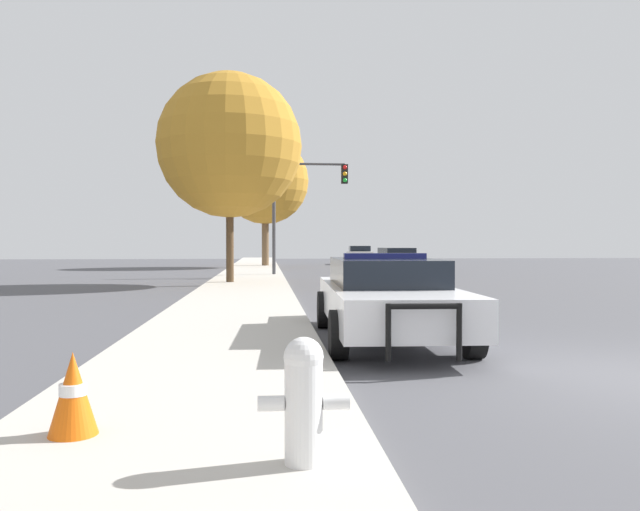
{
  "coord_description": "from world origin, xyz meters",
  "views": [
    {
      "loc": [
        -4.43,
        -6.84,
        1.59
      ],
      "look_at": [
        -2.11,
        19.4,
        1.05
      ],
      "focal_mm": 35.0,
      "sensor_mm": 36.0,
      "label": 1
    }
  ],
  "objects": [
    {
      "name": "sidewalk_left",
      "position": [
        -5.1,
        0.0,
        0.07
      ],
      "size": [
        3.0,
        110.0,
        0.13
      ],
      "color": "#BCB7AD",
      "rests_on": "ground_plane"
    },
    {
      "name": "police_car",
      "position": [
        -2.46,
        3.12,
        0.72
      ],
      "size": [
        2.22,
        5.34,
        1.41
      ],
      "rotation": [
        0.0,
        0.0,
        3.11
      ],
      "color": "white",
      "rests_on": "ground_plane"
    },
    {
      "name": "fire_hydrant",
      "position": [
        -4.17,
        -2.77,
        0.58
      ],
      "size": [
        0.6,
        0.26,
        0.84
      ],
      "color": "white",
      "rests_on": "sidewalk_left"
    },
    {
      "name": "traffic_light",
      "position": [
        -2.66,
        22.17,
        3.84
      ],
      "size": [
        3.54,
        0.35,
        5.28
      ],
      "color": "#424247",
      "rests_on": "sidewalk_left"
    },
    {
      "name": "car_background_oncoming",
      "position": [
        2.41,
        25.02,
        0.7
      ],
      "size": [
        2.08,
        4.49,
        1.32
      ],
      "rotation": [
        0.0,
        0.0,
        3.18
      ],
      "color": "#333856",
      "rests_on": "ground_plane"
    },
    {
      "name": "car_background_distant",
      "position": [
        2.5,
        38.71,
        0.73
      ],
      "size": [
        2.2,
        4.56,
        1.36
      ],
      "rotation": [
        0.0,
        0.0,
        -0.09
      ],
      "color": "silver",
      "rests_on": "ground_plane"
    },
    {
      "name": "tree_sidewalk_mid",
      "position": [
        -5.73,
        16.51,
        5.19
      ],
      "size": [
        5.36,
        5.36,
        7.74
      ],
      "color": "#4C3823",
      "rests_on": "sidewalk_left"
    },
    {
      "name": "tree_sidewalk_far",
      "position": [
        -4.42,
        33.42,
        5.57
      ],
      "size": [
        5.58,
        5.58,
        8.24
      ],
      "color": "brown",
      "rests_on": "sidewalk_left"
    },
    {
      "name": "traffic_cone",
      "position": [
        -5.88,
        -2.01,
        0.45
      ],
      "size": [
        0.37,
        0.37,
        0.63
      ],
      "color": "orange",
      "rests_on": "sidewalk_left"
    }
  ]
}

